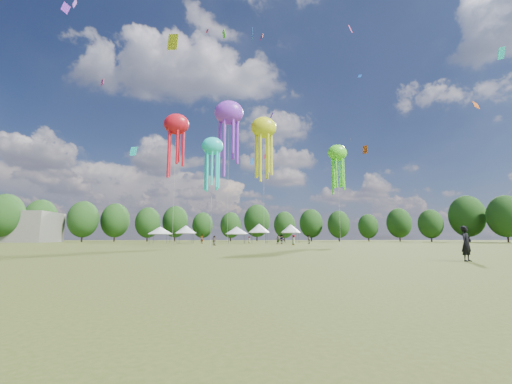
{
  "coord_description": "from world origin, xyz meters",
  "views": [
    {
      "loc": [
        -5.06,
        -18.69,
        1.2
      ],
      "look_at": [
        -2.32,
        15.0,
        6.0
      ],
      "focal_mm": 22.67,
      "sensor_mm": 36.0,
      "label": 1
    }
  ],
  "objects": [
    {
      "name": "spectator_near",
      "position": [
        -7.38,
        31.69,
        0.76
      ],
      "size": [
        0.94,
        0.92,
        1.53
      ],
      "primitive_type": "imported",
      "rotation": [
        0.0,
        0.0,
        2.43
      ],
      "color": "gray",
      "rests_on": "ground"
    },
    {
      "name": "show_kites",
      "position": [
        -4.9,
        35.85,
        18.33
      ],
      "size": [
        32.5,
        23.62,
        24.8
      ],
      "color": "#9433E4",
      "rests_on": "ground"
    },
    {
      "name": "ground",
      "position": [
        0.0,
        0.0,
        0.0
      ],
      "size": [
        300.0,
        300.0,
        0.0
      ],
      "primitive_type": "plane",
      "color": "#384416",
      "rests_on": "ground"
    },
    {
      "name": "spectators_far",
      "position": [
        2.31,
        45.34,
        0.86
      ],
      "size": [
        21.8,
        22.84,
        1.91
      ],
      "color": "gray",
      "rests_on": "ground"
    },
    {
      "name": "small_kites",
      "position": [
        -0.64,
        42.98,
        31.37
      ],
      "size": [
        69.17,
        55.93,
        41.91
      ],
      "color": "#9433E4",
      "rests_on": "ground"
    },
    {
      "name": "festival_tents",
      "position": [
        -6.15,
        55.16,
        3.09
      ],
      "size": [
        35.26,
        9.84,
        4.39
      ],
      "color": "#47474C",
      "rests_on": "ground"
    },
    {
      "name": "observer_main",
      "position": [
        7.1,
        -2.82,
        0.91
      ],
      "size": [
        0.79,
        0.69,
        1.81
      ],
      "primitive_type": "imported",
      "rotation": [
        0.0,
        0.0,
        0.47
      ],
      "color": "black",
      "rests_on": "ground"
    },
    {
      "name": "treeline",
      "position": [
        -3.87,
        62.51,
        6.54
      ],
      "size": [
        201.57,
        95.24,
        13.43
      ],
      "color": "#38281C",
      "rests_on": "ground"
    }
  ]
}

